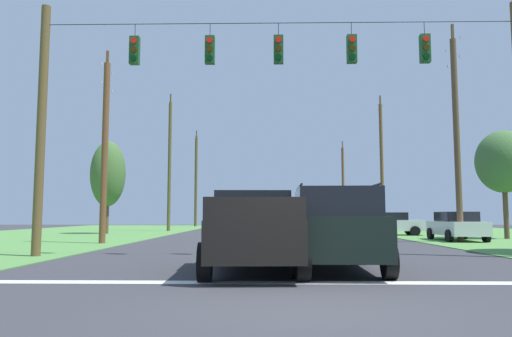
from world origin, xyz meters
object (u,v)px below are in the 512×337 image
object	(u,v)px
distant_car_crossing_white	(390,223)
utility_pole_far_left	(105,147)
distant_car_oncoming	(456,226)
utility_pole_distant_right	(170,164)
suv_black	(334,227)
tree_roadside_far_right	(108,174)
overhead_signal_span	(279,111)
utility_pole_far_right	(382,165)
utility_pole_mid_right	(457,133)
utility_pole_near_left	(343,184)
tree_roadside_right	(503,162)
utility_pole_distant_left	(196,180)
pickup_truck	(252,231)

from	to	relation	value
distant_car_crossing_white	utility_pole_far_left	size ratio (longest dim) A/B	0.48
distant_car_oncoming	utility_pole_distant_right	world-z (taller)	utility_pole_distant_right
utility_pole_far_left	distant_car_oncoming	bearing A→B (deg)	8.74
suv_black	tree_roadside_far_right	world-z (taller)	tree_roadside_far_right
suv_black	distant_car_crossing_white	xyz separation A→B (m)	(6.58, 20.37, -0.27)
overhead_signal_span	utility_pole_far_right	bearing A→B (deg)	69.02
utility_pole_distant_right	suv_black	bearing A→B (deg)	-70.99
utility_pole_mid_right	utility_pole_far_left	world-z (taller)	utility_pole_mid_right
utility_pole_near_left	utility_pole_far_left	xyz separation A→B (m)	(-16.88, -34.17, -0.31)
distant_car_oncoming	tree_roadside_far_right	world-z (taller)	tree_roadside_far_right
utility_pole_far_right	tree_roadside_right	world-z (taller)	utility_pole_far_right
distant_car_crossing_white	utility_pole_distant_right	xyz separation A→B (m)	(-16.36, 8.03, 4.89)
suv_black	distant_car_oncoming	xyz separation A→B (m)	(8.28, 13.51, -0.27)
utility_pole_far_right	tree_roadside_right	distance (m)	12.46
utility_pole_far_right	utility_pole_far_left	bearing A→B (deg)	-136.33
utility_pole_near_left	utility_pole_distant_left	world-z (taller)	utility_pole_distant_left
overhead_signal_span	distant_car_oncoming	size ratio (longest dim) A/B	3.72
tree_roadside_far_right	utility_pole_near_left	bearing A→B (deg)	47.88
overhead_signal_span	tree_roadside_far_right	distance (m)	22.04
distant_car_oncoming	utility_pole_far_left	distance (m)	18.28
distant_car_crossing_white	utility_pole_mid_right	size ratio (longest dim) A/B	0.40
utility_pole_near_left	utility_pole_far_left	distance (m)	38.11
distant_car_oncoming	suv_black	bearing A→B (deg)	-121.49
distant_car_oncoming	utility_pole_far_left	size ratio (longest dim) A/B	0.46
distant_car_crossing_white	utility_pole_distant_left	xyz separation A→B (m)	(-16.44, 24.22, 4.68)
utility_pole_distant_left	suv_black	bearing A→B (deg)	-77.53
utility_pole_far_right	utility_pole_distant_left	xyz separation A→B (m)	(-17.65, 17.41, 0.06)
suv_black	utility_pole_far_left	size ratio (longest dim) A/B	0.52
pickup_truck	utility_pole_distant_left	world-z (taller)	utility_pole_distant_left
utility_pole_far_right	tree_roadside_far_right	world-z (taller)	utility_pole_far_right
utility_pole_far_left	tree_roadside_far_right	size ratio (longest dim) A/B	1.41
utility_pole_distant_left	tree_roadside_right	size ratio (longest dim) A/B	1.85
pickup_truck	suv_black	bearing A→B (deg)	2.49
tree_roadside_right	tree_roadside_far_right	bearing A→B (deg)	164.51
utility_pole_near_left	utility_pole_far_left	world-z (taller)	utility_pole_near_left
utility_pole_far_left	tree_roadside_right	xyz separation A→B (m)	(21.20, 4.65, -0.26)
overhead_signal_span	utility_pole_mid_right	world-z (taller)	utility_pole_mid_right
utility_pole_distant_right	tree_roadside_far_right	bearing A→B (deg)	-117.77
suv_black	utility_pole_far_left	xyz separation A→B (m)	(-9.39, 10.80, 3.55)
distant_car_oncoming	tree_roadside_right	xyz separation A→B (m)	(3.54, 1.93, 3.56)
utility_pole_far_left	utility_pole_distant_right	bearing A→B (deg)	91.29
utility_pole_distant_left	tree_roadside_right	xyz separation A→B (m)	(21.68, -29.15, -1.12)
utility_pole_near_left	utility_pole_far_left	size ratio (longest dim) A/B	1.08
overhead_signal_span	utility_pole_distant_right	xyz separation A→B (m)	(-8.55, 24.73, 0.90)
overhead_signal_span	utility_pole_distant_right	distance (m)	26.18
overhead_signal_span	utility_pole_near_left	world-z (taller)	utility_pole_near_left
suv_black	tree_roadside_far_right	distance (m)	26.02
utility_pole_far_right	utility_pole_distant_right	xyz separation A→B (m)	(-17.57, 1.22, 0.27)
utility_pole_distant_right	utility_pole_distant_left	world-z (taller)	utility_pole_distant_right
utility_pole_far_left	utility_pole_far_right	bearing A→B (deg)	43.67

